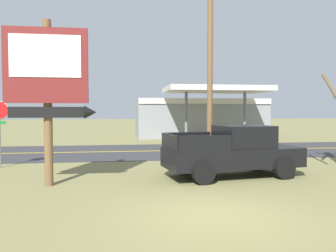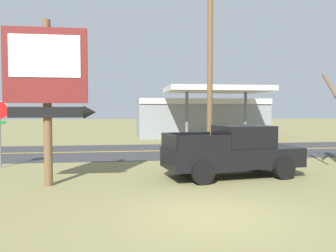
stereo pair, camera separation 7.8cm
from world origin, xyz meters
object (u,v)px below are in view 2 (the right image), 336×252
object	(u,v)px
pickup_black_parked_on_lawn	(234,152)
gas_station	(200,116)
utility_pole	(210,58)
motel_sign	(48,79)

from	to	relation	value
pickup_black_parked_on_lawn	gas_station	bearing A→B (deg)	80.63
utility_pole	gas_station	world-z (taller)	utility_pole
gas_station	pickup_black_parked_on_lawn	world-z (taller)	gas_station
motel_sign	utility_pole	world-z (taller)	utility_pole
utility_pole	pickup_black_parked_on_lawn	distance (m)	4.97
utility_pole	pickup_black_parked_on_lawn	size ratio (longest dim) A/B	1.72
gas_station	motel_sign	bearing A→B (deg)	-115.93
motel_sign	gas_station	xyz separation A→B (m)	(9.86, 20.28, -1.62)
pickup_black_parked_on_lawn	utility_pole	bearing A→B (deg)	93.60
utility_pole	pickup_black_parked_on_lawn	bearing A→B (deg)	-86.40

